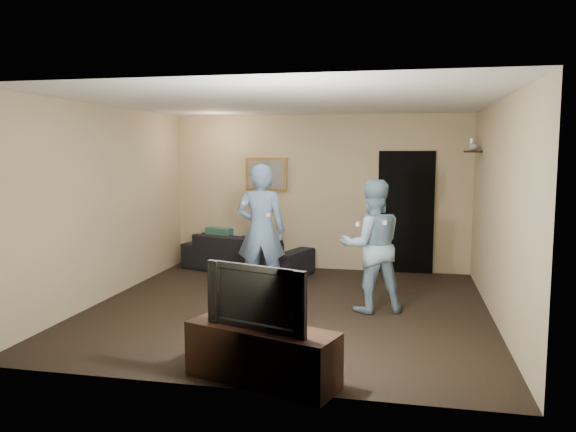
% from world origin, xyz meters
% --- Properties ---
extents(ground, '(5.00, 5.00, 0.00)m').
position_xyz_m(ground, '(0.00, 0.00, 0.00)').
color(ground, black).
rests_on(ground, ground).
extents(ceiling, '(5.00, 5.00, 0.04)m').
position_xyz_m(ceiling, '(0.00, 0.00, 2.60)').
color(ceiling, silver).
rests_on(ceiling, wall_back).
extents(wall_back, '(5.00, 0.04, 2.60)m').
position_xyz_m(wall_back, '(0.00, 2.50, 1.30)').
color(wall_back, tan).
rests_on(wall_back, ground).
extents(wall_front, '(5.00, 0.04, 2.60)m').
position_xyz_m(wall_front, '(0.00, -2.50, 1.30)').
color(wall_front, tan).
rests_on(wall_front, ground).
extents(wall_left, '(0.04, 5.00, 2.60)m').
position_xyz_m(wall_left, '(-2.50, 0.00, 1.30)').
color(wall_left, tan).
rests_on(wall_left, ground).
extents(wall_right, '(0.04, 5.00, 2.60)m').
position_xyz_m(wall_right, '(2.50, 0.00, 1.30)').
color(wall_right, tan).
rests_on(wall_right, ground).
extents(sofa, '(2.30, 1.47, 0.63)m').
position_xyz_m(sofa, '(-1.13, 2.01, 0.31)').
color(sofa, black).
rests_on(sofa, ground).
extents(throw_pillow, '(0.50, 0.28, 0.48)m').
position_xyz_m(throw_pillow, '(-1.60, 2.01, 0.48)').
color(throw_pillow, '#194B3F').
rests_on(throw_pillow, sofa).
extents(painting_frame, '(0.72, 0.05, 0.57)m').
position_xyz_m(painting_frame, '(-0.90, 2.48, 1.60)').
color(painting_frame, olive).
rests_on(painting_frame, wall_back).
extents(painting_canvas, '(0.62, 0.01, 0.47)m').
position_xyz_m(painting_canvas, '(-0.90, 2.45, 1.60)').
color(painting_canvas, slate).
rests_on(painting_canvas, painting_frame).
extents(doorway, '(0.90, 0.06, 2.00)m').
position_xyz_m(doorway, '(1.45, 2.47, 1.00)').
color(doorway, black).
rests_on(doorway, ground).
extents(light_switch, '(0.08, 0.02, 0.12)m').
position_xyz_m(light_switch, '(0.85, 2.48, 1.30)').
color(light_switch, silver).
rests_on(light_switch, wall_back).
extents(wall_shelf, '(0.20, 0.60, 0.03)m').
position_xyz_m(wall_shelf, '(2.39, 1.80, 1.99)').
color(wall_shelf, black).
rests_on(wall_shelf, wall_right).
extents(shelf_vase, '(0.15, 0.15, 0.15)m').
position_xyz_m(shelf_vase, '(2.39, 1.73, 2.08)').
color(shelf_vase, '#B1B2B6').
rests_on(shelf_vase, wall_shelf).
extents(shelf_figurine, '(0.06, 0.06, 0.18)m').
position_xyz_m(shelf_figurine, '(2.39, 2.00, 2.09)').
color(shelf_figurine, silver).
rests_on(shelf_figurine, wall_shelf).
extents(tv_console, '(1.43, 0.84, 0.48)m').
position_xyz_m(tv_console, '(0.25, -2.32, 0.25)').
color(tv_console, black).
rests_on(tv_console, ground).
extents(television, '(0.96, 0.43, 0.56)m').
position_xyz_m(television, '(0.25, -2.32, 0.77)').
color(television, black).
rests_on(television, tv_console).
extents(wii_player_left, '(0.72, 0.55, 1.83)m').
position_xyz_m(wii_player_left, '(-0.49, 0.50, 0.92)').
color(wii_player_left, '#6988B7').
rests_on(wii_player_left, ground).
extents(wii_player_right, '(0.96, 0.85, 1.65)m').
position_xyz_m(wii_player_right, '(1.04, 0.10, 0.83)').
color(wii_player_right, '#81A4BC').
rests_on(wii_player_right, ground).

